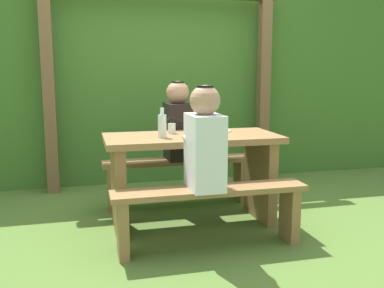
# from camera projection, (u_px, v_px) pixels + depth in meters

# --- Properties ---
(ground_plane) EXTENTS (12.00, 12.00, 0.00)m
(ground_plane) POSITION_uv_depth(u_px,v_px,m) (192.00, 223.00, 3.65)
(ground_plane) COLOR #4F702E
(hedge_backdrop) EXTENTS (6.40, 1.08, 2.19)m
(hedge_backdrop) POSITION_uv_depth(u_px,v_px,m) (152.00, 84.00, 5.37)
(hedge_backdrop) COLOR #3B6926
(hedge_backdrop) RESTS_ON ground_plane
(pergola_post_left) EXTENTS (0.12, 0.12, 2.02)m
(pergola_post_left) POSITION_uv_depth(u_px,v_px,m) (49.00, 96.00, 4.42)
(pergola_post_left) COLOR brown
(pergola_post_left) RESTS_ON ground_plane
(pergola_post_right) EXTENTS (0.12, 0.12, 2.02)m
(pergola_post_right) POSITION_uv_depth(u_px,v_px,m) (263.00, 93.00, 4.99)
(pergola_post_right) COLOR brown
(pergola_post_right) RESTS_ON ground_plane
(picnic_table) EXTENTS (1.40, 0.64, 0.75)m
(picnic_table) POSITION_uv_depth(u_px,v_px,m) (192.00, 164.00, 3.57)
(picnic_table) COLOR olive
(picnic_table) RESTS_ON ground_plane
(bench_near) EXTENTS (1.40, 0.24, 0.45)m
(bench_near) POSITION_uv_depth(u_px,v_px,m) (210.00, 205.00, 3.10)
(bench_near) COLOR olive
(bench_near) RESTS_ON ground_plane
(bench_far) EXTENTS (1.40, 0.24, 0.45)m
(bench_far) POSITION_uv_depth(u_px,v_px,m) (178.00, 172.00, 4.10)
(bench_far) COLOR olive
(bench_far) RESTS_ON ground_plane
(person_white_shirt) EXTENTS (0.25, 0.35, 0.72)m
(person_white_shirt) POSITION_uv_depth(u_px,v_px,m) (205.00, 142.00, 3.02)
(person_white_shirt) COLOR silver
(person_white_shirt) RESTS_ON bench_near
(person_black_coat) EXTENTS (0.25, 0.35, 0.72)m
(person_black_coat) POSITION_uv_depth(u_px,v_px,m) (178.00, 124.00, 4.02)
(person_black_coat) COLOR black
(person_black_coat) RESTS_ON bench_far
(drinking_glass) EXTENTS (0.06, 0.06, 0.08)m
(drinking_glass) POSITION_uv_depth(u_px,v_px,m) (172.00, 128.00, 3.62)
(drinking_glass) COLOR silver
(drinking_glass) RESTS_ON picnic_table
(bottle_left) EXTENTS (0.07, 0.07, 0.23)m
(bottle_left) POSITION_uv_depth(u_px,v_px,m) (162.00, 125.00, 3.39)
(bottle_left) COLOR silver
(bottle_left) RESTS_ON picnic_table
(cell_phone) EXTENTS (0.13, 0.16, 0.01)m
(cell_phone) POSITION_uv_depth(u_px,v_px,m) (226.00, 131.00, 3.72)
(cell_phone) COLOR silver
(cell_phone) RESTS_ON picnic_table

